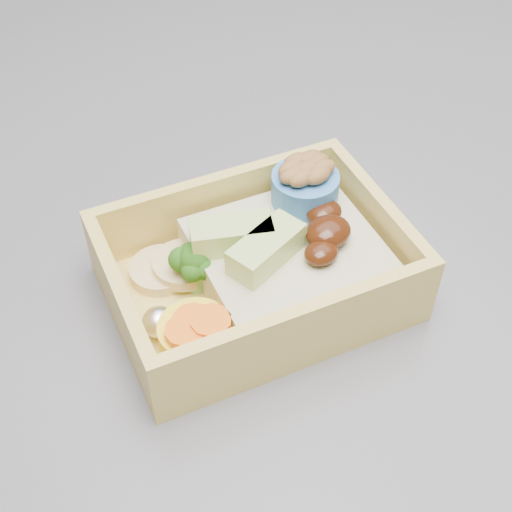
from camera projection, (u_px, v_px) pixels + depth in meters
bento_box at (263, 264)px, 0.41m from camera, size 0.19×0.15×0.06m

